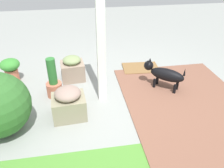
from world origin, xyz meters
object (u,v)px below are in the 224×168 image
(stone_planter_nearest, at_px, (73,69))
(doormat, at_px, (141,68))
(terracotta_pot_tall, at_px, (54,83))
(dog, at_px, (164,74))
(terracotta_pot_broad, at_px, (11,68))
(porch_pillar, at_px, (100,26))
(stone_planter_mid, at_px, (69,103))

(stone_planter_nearest, height_order, doormat, stone_planter_nearest)
(terracotta_pot_tall, relative_size, dog, 1.07)
(terracotta_pot_broad, xyz_separation_m, terracotta_pot_tall, (-0.74, 0.57, -0.02))
(porch_pillar, xyz_separation_m, terracotta_pot_tall, (0.73, -0.19, -0.91))
(terracotta_pot_tall, bearing_deg, stone_planter_nearest, -121.57)
(porch_pillar, relative_size, terracotta_pot_tall, 3.56)
(terracotta_pot_broad, bearing_deg, dog, 165.39)
(stone_planter_mid, relative_size, terracotta_pot_tall, 0.73)
(terracotta_pot_broad, xyz_separation_m, doormat, (-2.32, -0.09, -0.24))
(porch_pillar, height_order, dog, porch_pillar)
(stone_planter_mid, distance_m, terracotta_pot_tall, 0.60)
(porch_pillar, relative_size, doormat, 3.37)
(terracotta_pot_broad, bearing_deg, stone_planter_nearest, 174.89)
(stone_planter_nearest, relative_size, doormat, 0.65)
(stone_planter_nearest, height_order, terracotta_pot_broad, stone_planter_nearest)
(stone_planter_mid, relative_size, terracotta_pot_broad, 1.11)
(porch_pillar, distance_m, terracotta_pot_broad, 1.87)
(porch_pillar, xyz_separation_m, stone_planter_nearest, (0.43, -0.67, -0.93))
(stone_planter_mid, distance_m, terracotta_pot_broad, 1.49)
(terracotta_pot_tall, xyz_separation_m, doormat, (-1.58, -0.66, -0.21))
(dog, bearing_deg, terracotta_pot_broad, -14.61)
(terracotta_pot_tall, relative_size, doormat, 0.95)
(stone_planter_nearest, distance_m, terracotta_pot_tall, 0.57)
(stone_planter_nearest, bearing_deg, doormat, -172.02)
(terracotta_pot_broad, distance_m, terracotta_pot_tall, 0.94)
(stone_planter_mid, height_order, terracotta_pot_broad, stone_planter_mid)
(terracotta_pot_broad, relative_size, doormat, 0.62)
(stone_planter_nearest, xyz_separation_m, stone_planter_mid, (0.07, 1.04, 0.01))
(terracotta_pot_broad, distance_m, dog, 2.57)
(stone_planter_nearest, bearing_deg, porch_pillar, 122.89)
(terracotta_pot_tall, distance_m, dog, 1.75)
(porch_pillar, xyz_separation_m, terracotta_pot_broad, (1.47, -0.76, -0.89))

